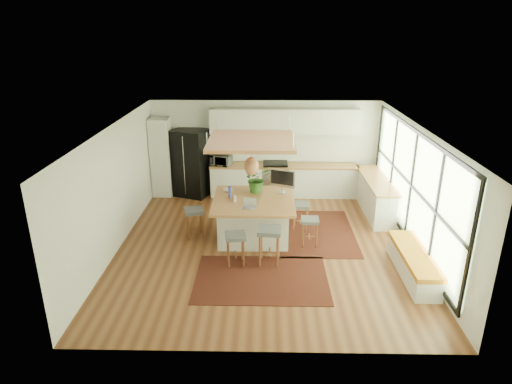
{
  "coord_description": "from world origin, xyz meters",
  "views": [
    {
      "loc": [
        -0.01,
        -8.98,
        4.69
      ],
      "look_at": [
        -0.2,
        0.5,
        1.1
      ],
      "focal_mm": 31.17,
      "sensor_mm": 36.0,
      "label": 1
    }
  ],
  "objects_px": {
    "island": "(254,218)",
    "microwave": "(221,158)",
    "fridge": "(191,164)",
    "laptop": "(250,203)",
    "island_plant": "(257,181)",
    "monitor": "(282,182)",
    "stool_near_left": "(236,249)",
    "stool_near_right": "(269,248)",
    "stool_right_back": "(301,215)",
    "stool_right_front": "(310,231)",
    "stool_left_side": "(195,223)"
  },
  "relations": [
    {
      "from": "laptop",
      "to": "island_plant",
      "type": "distance_m",
      "value": 1.06
    },
    {
      "from": "laptop",
      "to": "monitor",
      "type": "distance_m",
      "value": 1.23
    },
    {
      "from": "laptop",
      "to": "monitor",
      "type": "bearing_deg",
      "value": 59.39
    },
    {
      "from": "stool_right_front",
      "to": "laptop",
      "type": "relative_size",
      "value": 2.1
    },
    {
      "from": "stool_right_front",
      "to": "stool_right_back",
      "type": "bearing_deg",
      "value": 98.9
    },
    {
      "from": "stool_near_right",
      "to": "island_plant",
      "type": "height_order",
      "value": "island_plant"
    },
    {
      "from": "island",
      "to": "stool_right_front",
      "type": "xyz_separation_m",
      "value": [
        1.27,
        -0.43,
        -0.11
      ]
    },
    {
      "from": "stool_right_front",
      "to": "island_plant",
      "type": "height_order",
      "value": "island_plant"
    },
    {
      "from": "stool_right_back",
      "to": "stool_near_right",
      "type": "bearing_deg",
      "value": -114.86
    },
    {
      "from": "island",
      "to": "monitor",
      "type": "height_order",
      "value": "monitor"
    },
    {
      "from": "fridge",
      "to": "stool_near_right",
      "type": "xyz_separation_m",
      "value": [
        2.21,
        -3.97,
        -0.57
      ]
    },
    {
      "from": "stool_right_front",
      "to": "stool_left_side",
      "type": "distance_m",
      "value": 2.66
    },
    {
      "from": "stool_right_back",
      "to": "microwave",
      "type": "xyz_separation_m",
      "value": [
        -2.13,
        2.24,
        0.77
      ]
    },
    {
      "from": "fridge",
      "to": "stool_near_right",
      "type": "bearing_deg",
      "value": -39.62
    },
    {
      "from": "microwave",
      "to": "monitor",
      "type": "bearing_deg",
      "value": -37.38
    },
    {
      "from": "stool_near_left",
      "to": "microwave",
      "type": "relative_size",
      "value": 1.17
    },
    {
      "from": "laptop",
      "to": "microwave",
      "type": "distance_m",
      "value": 3.32
    },
    {
      "from": "island",
      "to": "stool_near_left",
      "type": "height_order",
      "value": "island"
    },
    {
      "from": "stool_near_right",
      "to": "monitor",
      "type": "bearing_deg",
      "value": 79.6
    },
    {
      "from": "island",
      "to": "microwave",
      "type": "bearing_deg",
      "value": 110.52
    },
    {
      "from": "laptop",
      "to": "microwave",
      "type": "height_order",
      "value": "microwave"
    },
    {
      "from": "stool_near_left",
      "to": "stool_right_back",
      "type": "relative_size",
      "value": 1.03
    },
    {
      "from": "island_plant",
      "to": "island",
      "type": "bearing_deg",
      "value": -96.67
    },
    {
      "from": "island",
      "to": "stool_right_back",
      "type": "height_order",
      "value": "island"
    },
    {
      "from": "stool_near_right",
      "to": "island_plant",
      "type": "relative_size",
      "value": 1.21
    },
    {
      "from": "island",
      "to": "fridge",
      "type": "bearing_deg",
      "value": 124.42
    },
    {
      "from": "stool_near_left",
      "to": "laptop",
      "type": "bearing_deg",
      "value": 71.18
    },
    {
      "from": "laptop",
      "to": "monitor",
      "type": "height_order",
      "value": "monitor"
    },
    {
      "from": "stool_near_left",
      "to": "monitor",
      "type": "height_order",
      "value": "monitor"
    },
    {
      "from": "stool_right_front",
      "to": "stool_right_back",
      "type": "xyz_separation_m",
      "value": [
        -0.13,
        0.85,
        0.0
      ]
    },
    {
      "from": "microwave",
      "to": "laptop",
      "type": "bearing_deg",
      "value": -58.18
    },
    {
      "from": "stool_right_front",
      "to": "laptop",
      "type": "bearing_deg",
      "value": -175.74
    },
    {
      "from": "monitor",
      "to": "island_plant",
      "type": "height_order",
      "value": "monitor"
    },
    {
      "from": "island",
      "to": "stool_near_left",
      "type": "relative_size",
      "value": 2.71
    },
    {
      "from": "fridge",
      "to": "stool_right_back",
      "type": "height_order",
      "value": "fridge"
    },
    {
      "from": "stool_right_back",
      "to": "stool_left_side",
      "type": "relative_size",
      "value": 0.94
    },
    {
      "from": "stool_near_left",
      "to": "stool_right_front",
      "type": "distance_m",
      "value": 1.83
    },
    {
      "from": "stool_near_right",
      "to": "monitor",
      "type": "distance_m",
      "value": 1.92
    },
    {
      "from": "stool_near_right",
      "to": "microwave",
      "type": "distance_m",
      "value": 4.21
    },
    {
      "from": "stool_near_left",
      "to": "microwave",
      "type": "xyz_separation_m",
      "value": [
        -0.65,
        3.97,
        0.77
      ]
    },
    {
      "from": "monitor",
      "to": "microwave",
      "type": "height_order",
      "value": "monitor"
    },
    {
      "from": "stool_right_front",
      "to": "laptop",
      "type": "xyz_separation_m",
      "value": [
        -1.34,
        -0.1,
        0.7
      ]
    },
    {
      "from": "stool_near_left",
      "to": "laptop",
      "type": "distance_m",
      "value": 1.08
    },
    {
      "from": "fridge",
      "to": "island_plant",
      "type": "relative_size",
      "value": 2.94
    },
    {
      "from": "stool_near_left",
      "to": "monitor",
      "type": "distance_m",
      "value": 2.19
    },
    {
      "from": "island_plant",
      "to": "monitor",
      "type": "bearing_deg",
      "value": -6.0
    },
    {
      "from": "stool_right_front",
      "to": "monitor",
      "type": "distance_m",
      "value": 1.35
    },
    {
      "from": "stool_near_right",
      "to": "stool_right_front",
      "type": "distance_m",
      "value": 1.23
    },
    {
      "from": "microwave",
      "to": "island",
      "type": "bearing_deg",
      "value": -53.77
    },
    {
      "from": "island",
      "to": "stool_near_left",
      "type": "distance_m",
      "value": 1.36
    }
  ]
}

